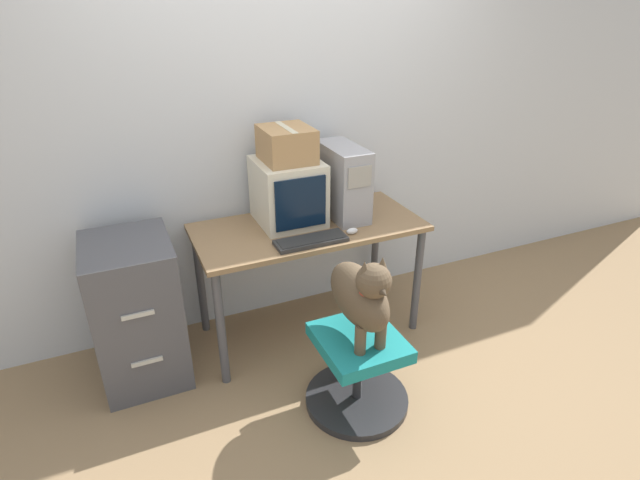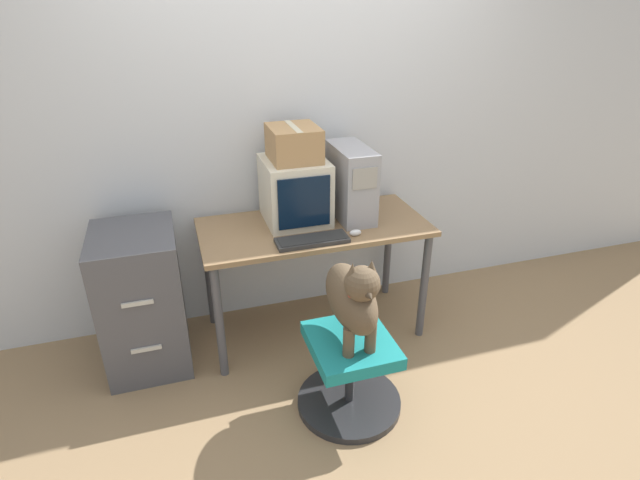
{
  "view_description": "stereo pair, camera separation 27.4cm",
  "coord_description": "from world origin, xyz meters",
  "px_view_note": "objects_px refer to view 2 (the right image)",
  "views": [
    {
      "loc": [
        -1.05,
        -2.22,
        2.04
      ],
      "look_at": [
        -0.05,
        0.03,
        0.81
      ],
      "focal_mm": 28.0,
      "sensor_mm": 36.0,
      "label": 1
    },
    {
      "loc": [
        -0.79,
        -2.32,
        2.04
      ],
      "look_at": [
        -0.05,
        0.03,
        0.81
      ],
      "focal_mm": 28.0,
      "sensor_mm": 36.0,
      "label": 2
    }
  ],
  "objects_px": {
    "keyboard": "(312,240)",
    "cardboard_box": "(294,143)",
    "filing_cabinet": "(142,300)",
    "office_chair": "(350,373)",
    "dog": "(353,297)",
    "crt_monitor": "(295,191)",
    "pc_tower": "(351,182)"
  },
  "relations": [
    {
      "from": "dog",
      "to": "cardboard_box",
      "type": "distance_m",
      "value": 1.0
    },
    {
      "from": "keyboard",
      "to": "cardboard_box",
      "type": "bearing_deg",
      "value": 91.5
    },
    {
      "from": "keyboard",
      "to": "filing_cabinet",
      "type": "bearing_deg",
      "value": 166.91
    },
    {
      "from": "dog",
      "to": "cardboard_box",
      "type": "relative_size",
      "value": 1.61
    },
    {
      "from": "filing_cabinet",
      "to": "cardboard_box",
      "type": "distance_m",
      "value": 1.27
    },
    {
      "from": "crt_monitor",
      "to": "keyboard",
      "type": "relative_size",
      "value": 1.0
    },
    {
      "from": "dog",
      "to": "filing_cabinet",
      "type": "distance_m",
      "value": 1.29
    },
    {
      "from": "filing_cabinet",
      "to": "keyboard",
      "type": "bearing_deg",
      "value": -13.09
    },
    {
      "from": "crt_monitor",
      "to": "keyboard",
      "type": "distance_m",
      "value": 0.37
    },
    {
      "from": "pc_tower",
      "to": "filing_cabinet",
      "type": "relative_size",
      "value": 0.52
    },
    {
      "from": "pc_tower",
      "to": "filing_cabinet",
      "type": "xyz_separation_m",
      "value": [
        -1.31,
        -0.06,
        -0.56
      ]
    },
    {
      "from": "dog",
      "to": "crt_monitor",
      "type": "bearing_deg",
      "value": 94.38
    },
    {
      "from": "crt_monitor",
      "to": "pc_tower",
      "type": "xyz_separation_m",
      "value": [
        0.34,
        -0.04,
        0.03
      ]
    },
    {
      "from": "keyboard",
      "to": "cardboard_box",
      "type": "distance_m",
      "value": 0.58
    },
    {
      "from": "crt_monitor",
      "to": "keyboard",
      "type": "xyz_separation_m",
      "value": [
        0.01,
        -0.33,
        -0.18
      ]
    },
    {
      "from": "crt_monitor",
      "to": "filing_cabinet",
      "type": "distance_m",
      "value": 1.1
    },
    {
      "from": "pc_tower",
      "to": "office_chair",
      "type": "xyz_separation_m",
      "value": [
        -0.28,
        -0.79,
        -0.77
      ]
    },
    {
      "from": "dog",
      "to": "filing_cabinet",
      "type": "relative_size",
      "value": 0.59
    },
    {
      "from": "crt_monitor",
      "to": "dog",
      "type": "height_order",
      "value": "crt_monitor"
    },
    {
      "from": "keyboard",
      "to": "office_chair",
      "type": "relative_size",
      "value": 0.73
    },
    {
      "from": "keyboard",
      "to": "office_chair",
      "type": "bearing_deg",
      "value": -83.73
    },
    {
      "from": "crt_monitor",
      "to": "keyboard",
      "type": "bearing_deg",
      "value": -88.48
    },
    {
      "from": "dog",
      "to": "office_chair",
      "type": "bearing_deg",
      "value": 90.0
    },
    {
      "from": "filing_cabinet",
      "to": "cardboard_box",
      "type": "height_order",
      "value": "cardboard_box"
    },
    {
      "from": "filing_cabinet",
      "to": "cardboard_box",
      "type": "relative_size",
      "value": 2.72
    },
    {
      "from": "filing_cabinet",
      "to": "office_chair",
      "type": "bearing_deg",
      "value": -35.42
    },
    {
      "from": "office_chair",
      "to": "dog",
      "type": "height_order",
      "value": "dog"
    },
    {
      "from": "office_chair",
      "to": "dog",
      "type": "xyz_separation_m",
      "value": [
        0.0,
        -0.0,
        0.49
      ]
    },
    {
      "from": "office_chair",
      "to": "dog",
      "type": "bearing_deg",
      "value": -90.0
    },
    {
      "from": "filing_cabinet",
      "to": "pc_tower",
      "type": "bearing_deg",
      "value": 2.78
    },
    {
      "from": "crt_monitor",
      "to": "cardboard_box",
      "type": "bearing_deg",
      "value": 90.0
    },
    {
      "from": "office_chair",
      "to": "filing_cabinet",
      "type": "relative_size",
      "value": 0.66
    }
  ]
}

